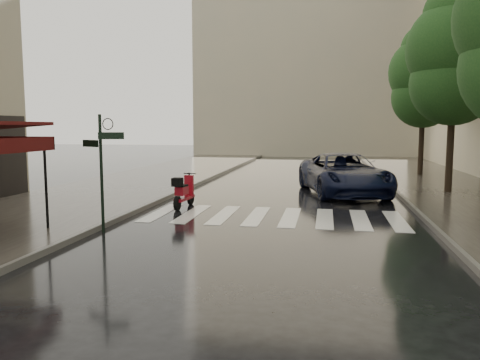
% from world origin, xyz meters
% --- Properties ---
extents(ground, '(120.00, 120.00, 0.00)m').
position_xyz_m(ground, '(0.00, 0.00, 0.00)').
color(ground, black).
rests_on(ground, ground).
extents(sidewalk_near, '(6.00, 60.00, 0.12)m').
position_xyz_m(sidewalk_near, '(-4.50, 12.00, 0.06)').
color(sidewalk_near, '#38332D').
rests_on(sidewalk_near, ground).
extents(sidewalk_far, '(5.50, 60.00, 0.12)m').
position_xyz_m(sidewalk_far, '(10.25, 12.00, 0.06)').
color(sidewalk_far, '#38332D').
rests_on(sidewalk_far, ground).
extents(curb_near, '(0.12, 60.00, 0.16)m').
position_xyz_m(curb_near, '(-1.45, 12.00, 0.07)').
color(curb_near, '#595651').
rests_on(curb_near, ground).
extents(curb_far, '(0.12, 60.00, 0.16)m').
position_xyz_m(curb_far, '(7.45, 12.00, 0.07)').
color(curb_far, '#595651').
rests_on(curb_far, ground).
extents(crosswalk, '(7.85, 3.20, 0.01)m').
position_xyz_m(crosswalk, '(2.98, 6.00, 0.01)').
color(crosswalk, silver).
rests_on(crosswalk, ground).
extents(signpost, '(1.17, 0.29, 3.10)m').
position_xyz_m(signpost, '(-1.19, 3.00, 1.83)').
color(signpost, black).
rests_on(signpost, ground).
extents(backdrop_building, '(22.00, 6.00, 20.00)m').
position_xyz_m(backdrop_building, '(3.00, 38.00, 10.00)').
color(backdrop_building, '#C0B293').
rests_on(backdrop_building, ground).
extents(tree_mid, '(3.80, 3.80, 8.34)m').
position_xyz_m(tree_mid, '(9.50, 12.00, 5.59)').
color(tree_mid, black).
rests_on(tree_mid, sidewalk_far).
extents(tree_far, '(3.80, 3.80, 8.16)m').
position_xyz_m(tree_far, '(9.70, 19.00, 5.46)').
color(tree_far, black).
rests_on(tree_far, sidewalk_far).
extents(scooter, '(0.49, 1.74, 1.14)m').
position_xyz_m(scooter, '(-0.25, 7.02, 0.53)').
color(scooter, black).
rests_on(scooter, ground).
extents(parked_car, '(4.16, 6.57, 1.69)m').
position_xyz_m(parked_car, '(5.28, 11.40, 0.84)').
color(parked_car, black).
rests_on(parked_car, ground).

